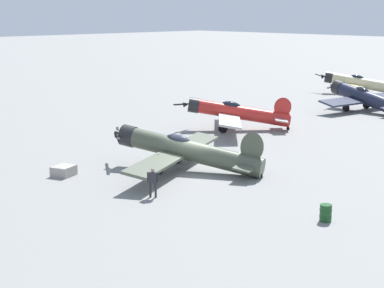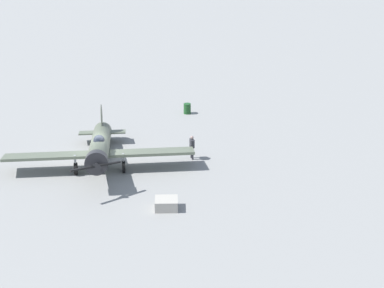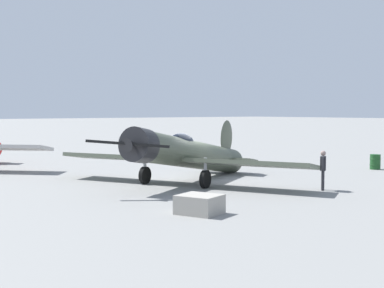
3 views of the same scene
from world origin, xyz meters
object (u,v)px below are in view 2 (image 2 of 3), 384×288
Objects in this scene: equipment_crate at (166,204)px; fuel_drum at (187,109)px; airplane_foreground at (100,147)px; ground_crew_mechanic at (192,145)px.

fuel_drum is at bearing 15.23° from equipment_crate.
airplane_foreground reaches higher than ground_crew_mechanic.
airplane_foreground is 13.93× the size of fuel_drum.
airplane_foreground is 7.27× the size of equipment_crate.
ground_crew_mechanic is 1.96× the size of fuel_drum.
fuel_drum is at bearing 74.79° from ground_crew_mechanic.
fuel_drum is (16.55, 4.51, 0.12)m from equipment_crate.
fuel_drum is at bearing 146.43° from airplane_foreground.
airplane_foreground is 6.29m from ground_crew_mechanic.
equipment_crate is at bearing 31.24° from airplane_foreground.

